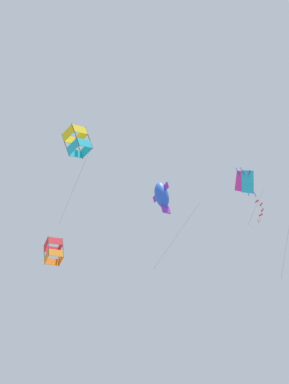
{
  "coord_description": "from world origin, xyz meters",
  "views": [
    {
      "loc": [
        7.15,
        -23.5,
        5.08
      ],
      "look_at": [
        0.02,
        2.04,
        31.66
      ],
      "focal_mm": 54.76,
      "sensor_mm": 36.0,
      "label": 1
    }
  ],
  "objects_px": {
    "kite_diamond_upper_right": "(242,182)",
    "kite_box_mid_left": "(54,251)",
    "kite_diamond_low_drifter": "(249,184)",
    "kite_box_highest": "(77,141)",
    "kite_fish_near_left": "(162,195)"
  },
  "relations": [
    {
      "from": "kite_diamond_upper_right",
      "to": "kite_diamond_low_drifter",
      "type": "relative_size",
      "value": 0.75
    },
    {
      "from": "kite_box_mid_left",
      "to": "kite_diamond_low_drifter",
      "type": "xyz_separation_m",
      "value": [
        15.7,
        -13.8,
        -10.63
      ]
    },
    {
      "from": "kite_box_highest",
      "to": "kite_fish_near_left",
      "type": "distance_m",
      "value": 7.66
    },
    {
      "from": "kite_box_highest",
      "to": "kite_diamond_low_drifter",
      "type": "height_order",
      "value": "kite_box_highest"
    },
    {
      "from": "kite_box_highest",
      "to": "kite_diamond_upper_right",
      "type": "relative_size",
      "value": 1.84
    },
    {
      "from": "kite_box_highest",
      "to": "kite_diamond_low_drifter",
      "type": "bearing_deg",
      "value": 4.0
    },
    {
      "from": "kite_fish_near_left",
      "to": "kite_diamond_upper_right",
      "type": "bearing_deg",
      "value": 38.68
    },
    {
      "from": "kite_diamond_upper_right",
      "to": "kite_diamond_low_drifter",
      "type": "distance_m",
      "value": 12.5
    },
    {
      "from": "kite_diamond_upper_right",
      "to": "kite_fish_near_left",
      "type": "distance_m",
      "value": 5.42
    },
    {
      "from": "kite_box_highest",
      "to": "kite_box_mid_left",
      "type": "distance_m",
      "value": 8.93
    },
    {
      "from": "kite_diamond_upper_right",
      "to": "kite_box_mid_left",
      "type": "bearing_deg",
      "value": -166.8
    },
    {
      "from": "kite_diamond_low_drifter",
      "to": "kite_box_highest",
      "type": "bearing_deg",
      "value": -163.96
    },
    {
      "from": "kite_diamond_upper_right",
      "to": "kite_diamond_low_drifter",
      "type": "bearing_deg",
      "value": -54.4
    },
    {
      "from": "kite_box_highest",
      "to": "kite_diamond_upper_right",
      "type": "height_order",
      "value": "kite_box_highest"
    },
    {
      "from": "kite_diamond_upper_right",
      "to": "kite_box_mid_left",
      "type": "height_order",
      "value": "kite_box_mid_left"
    }
  ]
}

